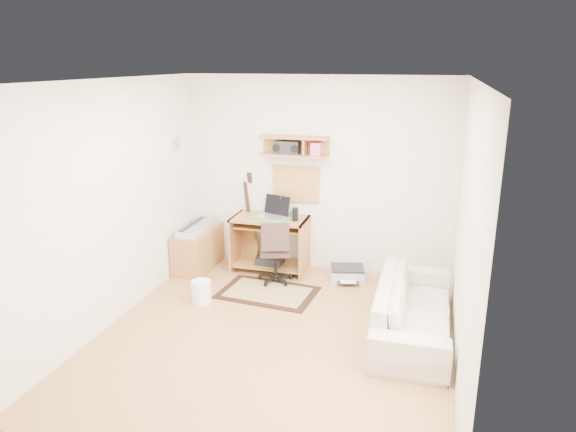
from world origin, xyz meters
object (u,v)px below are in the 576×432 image
(cabinet, at_px, (198,249))
(task_chair, at_px, (275,251))
(printer, at_px, (347,273))
(sofa, at_px, (414,300))
(desk, at_px, (270,244))

(cabinet, bearing_deg, task_chair, -9.10)
(task_chair, xyz_separation_m, printer, (0.89, 0.32, -0.34))
(printer, bearing_deg, task_chair, -173.18)
(task_chair, relative_size, cabinet, 0.95)
(printer, bearing_deg, sofa, -66.16)
(sofa, bearing_deg, task_chair, 63.52)
(sofa, bearing_deg, cabinet, 69.99)
(cabinet, bearing_deg, sofa, -20.01)
(cabinet, xyz_separation_m, printer, (2.06, 0.13, -0.19))
(printer, bearing_deg, desk, 164.69)
(desk, xyz_separation_m, sofa, (1.97, -1.25, 0.00))
(cabinet, relative_size, printer, 2.05)
(task_chair, height_order, sofa, task_chair)
(cabinet, distance_m, printer, 2.07)
(task_chair, height_order, cabinet, task_chair)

